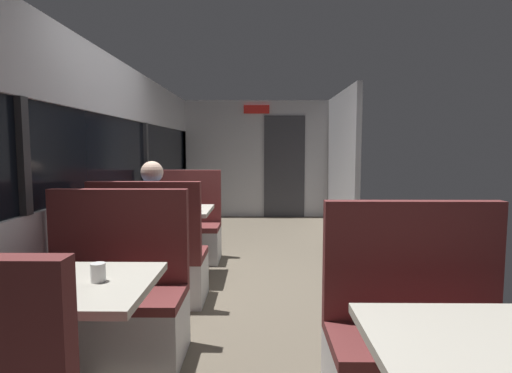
# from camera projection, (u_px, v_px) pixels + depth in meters

# --- Properties ---
(ground_plane) EXTENTS (3.30, 9.20, 0.02)m
(ground_plane) POSITION_uv_depth(u_px,v_px,m) (253.00, 287.00, 4.11)
(ground_plane) COLOR #665B4C
(carriage_window_panel_left) EXTENTS (0.09, 8.48, 2.30)m
(carriage_window_panel_left) POSITION_uv_depth(u_px,v_px,m) (104.00, 176.00, 4.02)
(carriage_window_panel_left) COLOR #B2B2B7
(carriage_window_panel_left) RESTS_ON ground_plane
(carriage_end_bulkhead) EXTENTS (2.90, 0.11, 2.30)m
(carriage_end_bulkhead) POSITION_uv_depth(u_px,v_px,m) (260.00, 160.00, 8.18)
(carriage_end_bulkhead) COLOR #B2B2B7
(carriage_end_bulkhead) RESTS_ON ground_plane
(carriage_aisle_panel_right) EXTENTS (0.08, 2.40, 2.30)m
(carriage_aisle_panel_right) POSITION_uv_depth(u_px,v_px,m) (341.00, 161.00, 6.97)
(carriage_aisle_panel_right) COLOR #B2B2B7
(carriage_aisle_panel_right) RESTS_ON ground_plane
(dining_table_near_window) EXTENTS (0.90, 0.70, 0.74)m
(dining_table_near_window) POSITION_uv_depth(u_px,v_px,m) (58.00, 302.00, 1.98)
(dining_table_near_window) COLOR #9E9EA3
(dining_table_near_window) RESTS_ON ground_plane
(bench_near_window_facing_entry) EXTENTS (0.95, 0.50, 1.10)m
(bench_near_window_facing_entry) POSITION_uv_depth(u_px,v_px,m) (112.00, 308.00, 2.71)
(bench_near_window_facing_entry) COLOR silver
(bench_near_window_facing_entry) RESTS_ON ground_plane
(dining_table_mid_window) EXTENTS (0.90, 0.70, 0.74)m
(dining_table_mid_window) POSITION_uv_depth(u_px,v_px,m) (168.00, 218.00, 4.33)
(dining_table_mid_window) COLOR #9E9EA3
(dining_table_mid_window) RESTS_ON ground_plane
(bench_mid_window_facing_end) EXTENTS (0.95, 0.50, 1.10)m
(bench_mid_window_facing_end) POSITION_uv_depth(u_px,v_px,m) (151.00, 266.00, 3.66)
(bench_mid_window_facing_end) COLOR silver
(bench_mid_window_facing_end) RESTS_ON ground_plane
(bench_mid_window_facing_entry) EXTENTS (0.95, 0.50, 1.10)m
(bench_mid_window_facing_entry) POSITION_uv_depth(u_px,v_px,m) (181.00, 234.00, 5.05)
(bench_mid_window_facing_entry) COLOR silver
(bench_mid_window_facing_entry) RESTS_ON ground_plane
(dining_table_front_aisle) EXTENTS (0.90, 0.70, 0.74)m
(dining_table_front_aisle) POSITION_uv_depth(u_px,v_px,m) (507.00, 373.00, 1.36)
(dining_table_front_aisle) COLOR #9E9EA3
(dining_table_front_aisle) RESTS_ON ground_plane
(bench_front_aisle_facing_entry) EXTENTS (0.95, 0.50, 1.10)m
(bench_front_aisle_facing_entry) POSITION_uv_depth(u_px,v_px,m) (421.00, 356.00, 2.09)
(bench_front_aisle_facing_entry) COLOR silver
(bench_front_aisle_facing_entry) RESTS_ON ground_plane
(seated_passenger) EXTENTS (0.47, 0.55, 1.26)m
(seated_passenger) POSITION_uv_depth(u_px,v_px,m) (153.00, 241.00, 3.71)
(seated_passenger) COLOR #26262D
(seated_passenger) RESTS_ON ground_plane
(coffee_cup_primary) EXTENTS (0.07, 0.07, 0.09)m
(coffee_cup_primary) POSITION_uv_depth(u_px,v_px,m) (156.00, 205.00, 4.31)
(coffee_cup_primary) COLOR white
(coffee_cup_primary) RESTS_ON dining_table_mid_window
(coffee_cup_secondary) EXTENTS (0.07, 0.07, 0.09)m
(coffee_cup_secondary) POSITION_uv_depth(u_px,v_px,m) (98.00, 272.00, 1.97)
(coffee_cup_secondary) COLOR white
(coffee_cup_secondary) RESTS_ON dining_table_near_window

